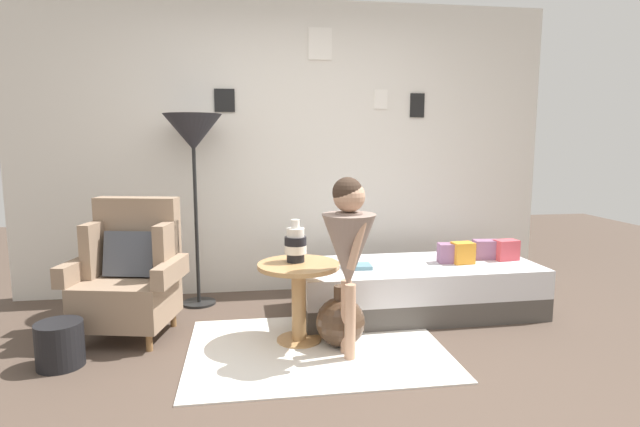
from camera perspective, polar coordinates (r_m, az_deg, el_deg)
ground_plane at (r=3.03m, az=-0.13°, el=-18.88°), size 12.00×12.00×0.00m
gallery_wall at (r=4.63m, az=-3.70°, el=7.27°), size 4.80×0.12×2.60m
rug at (r=3.48m, az=-0.40°, el=-15.01°), size 1.69×1.25×0.01m
armchair at (r=3.85m, az=-20.63°, el=-6.42°), size 0.84×0.70×0.97m
daybed at (r=4.20m, az=10.87°, el=-8.24°), size 1.91×0.83×0.40m
pillow_head at (r=4.46m, az=20.28°, el=-3.88°), size 0.20×0.14×0.17m
pillow_mid at (r=4.44m, az=18.31°, el=-3.87°), size 0.23×0.14×0.16m
pillow_back at (r=4.22m, az=15.82°, el=-4.30°), size 0.17×0.13×0.17m
pillow_extra at (r=4.22m, az=14.58°, el=-4.35°), size 0.22×0.14×0.16m
side_table at (r=3.48m, az=-2.41°, el=-8.20°), size 0.56×0.56×0.56m
vase_striped at (r=3.46m, az=-2.78°, el=-3.47°), size 0.15×0.15×0.29m
floor_lamp at (r=4.27m, az=-14.12°, el=8.28°), size 0.47×0.47×1.59m
person_child at (r=3.16m, az=3.25°, el=-3.38°), size 0.34×0.34×1.16m
book_on_daybed at (r=3.93m, az=4.18°, el=-5.98°), size 0.23×0.17×0.03m
demijohn_near at (r=3.48m, az=2.33°, el=-12.08°), size 0.33×0.33×0.42m
magazine_basket at (r=3.57m, az=-27.31°, el=-13.00°), size 0.28×0.28×0.28m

